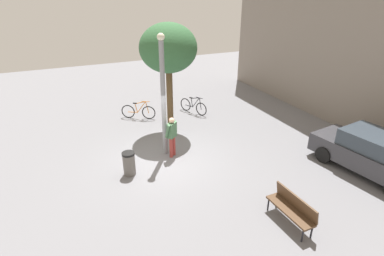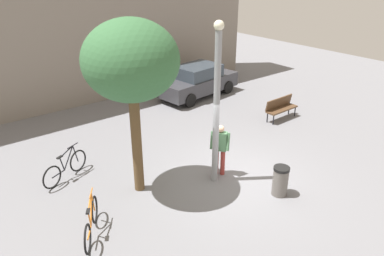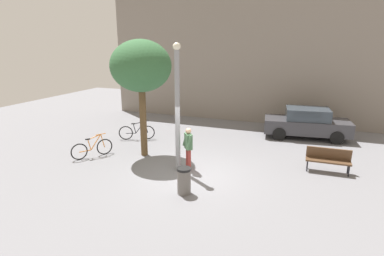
# 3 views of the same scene
# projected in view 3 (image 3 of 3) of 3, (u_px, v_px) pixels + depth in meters

# --- Properties ---
(ground_plane) EXTENTS (36.00, 36.00, 0.00)m
(ground_plane) POSITION_uv_depth(u_px,v_px,m) (190.00, 173.00, 11.81)
(ground_plane) COLOR slate
(building_facade) EXTENTS (17.46, 2.00, 8.70)m
(building_facade) POSITION_uv_depth(u_px,v_px,m) (247.00, 50.00, 19.41)
(building_facade) COLOR gray
(building_facade) RESTS_ON ground_plane
(lamppost) EXTENTS (0.28, 0.28, 4.78)m
(lamppost) POSITION_uv_depth(u_px,v_px,m) (177.00, 105.00, 11.45)
(lamppost) COLOR gray
(lamppost) RESTS_ON ground_plane
(person_by_lamppost) EXTENTS (0.54, 0.61, 1.67)m
(person_by_lamppost) POSITION_uv_depth(u_px,v_px,m) (188.00, 146.00, 11.91)
(person_by_lamppost) COLOR #9E3833
(person_by_lamppost) RESTS_ON ground_plane
(park_bench) EXTENTS (1.61, 0.50, 0.92)m
(park_bench) POSITION_uv_depth(u_px,v_px,m) (328.00, 158.00, 11.83)
(park_bench) COLOR #513823
(park_bench) RESTS_ON ground_plane
(plaza_tree) EXTENTS (2.51, 2.51, 4.92)m
(plaza_tree) POSITION_uv_depth(u_px,v_px,m) (141.00, 67.00, 12.74)
(plaza_tree) COLOR brown
(plaza_tree) RESTS_ON ground_plane
(bicycle_orange) EXTENTS (1.02, 1.55, 0.97)m
(bicycle_orange) POSITION_uv_depth(u_px,v_px,m) (92.00, 148.00, 13.40)
(bicycle_orange) COLOR black
(bicycle_orange) RESTS_ON ground_plane
(bicycle_black) EXTENTS (1.65, 0.83, 0.97)m
(bicycle_black) POSITION_uv_depth(u_px,v_px,m) (137.00, 132.00, 15.84)
(bicycle_black) COLOR black
(bicycle_black) RESTS_ON ground_plane
(parked_car_charcoal) EXTENTS (4.38, 2.23, 1.55)m
(parked_car_charcoal) POSITION_uv_depth(u_px,v_px,m) (307.00, 123.00, 16.07)
(parked_car_charcoal) COLOR #38383D
(parked_car_charcoal) RESTS_ON ground_plane
(trash_bin) EXTENTS (0.46, 0.46, 0.89)m
(trash_bin) POSITION_uv_depth(u_px,v_px,m) (184.00, 181.00, 10.12)
(trash_bin) COLOR #66605B
(trash_bin) RESTS_ON ground_plane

